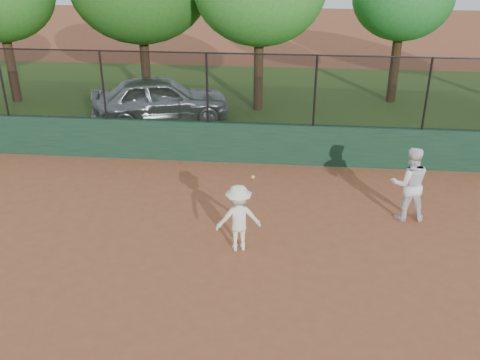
{
  "coord_description": "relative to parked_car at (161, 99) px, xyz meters",
  "views": [
    {
      "loc": [
        1.85,
        -8.44,
        6.24
      ],
      "look_at": [
        0.8,
        2.2,
        1.2
      ],
      "focal_mm": 40.0,
      "sensor_mm": 36.0,
      "label": 1
    }
  ],
  "objects": [
    {
      "name": "player_main",
      "position": [
        3.57,
        -8.09,
        -0.07
      ],
      "size": [
        1.07,
        0.84,
        1.93
      ],
      "color": "white",
      "rests_on": "ground"
    },
    {
      "name": "back_wall",
      "position": [
        2.71,
        -3.39,
        -0.21
      ],
      "size": [
        26.0,
        0.2,
        1.2
      ],
      "primitive_type": "cube",
      "color": "#1C3E29",
      "rests_on": "ground"
    },
    {
      "name": "fence_assembly",
      "position": [
        2.69,
        -3.39,
        1.42
      ],
      "size": [
        26.0,
        0.06,
        2.0
      ],
      "color": "black",
      "rests_on": "back_wall"
    },
    {
      "name": "player_second",
      "position": [
        7.37,
        -6.37,
        0.08
      ],
      "size": [
        0.92,
        0.74,
        1.8
      ],
      "primitive_type": "imported",
      "rotation": [
        0.0,
        0.0,
        3.21
      ],
      "color": "white",
      "rests_on": "ground"
    },
    {
      "name": "grass_strip",
      "position": [
        2.71,
        2.61,
        -0.81
      ],
      "size": [
        36.0,
        12.0,
        0.01
      ],
      "primitive_type": "cube",
      "color": "#2E4C17",
      "rests_on": "ground"
    },
    {
      "name": "parked_car",
      "position": [
        0.0,
        0.0,
        0.0
      ],
      "size": [
        5.13,
        3.23,
        1.63
      ],
      "primitive_type": "imported",
      "rotation": [
        0.0,
        0.0,
        1.87
      ],
      "color": "#A5ABAF",
      "rests_on": "ground"
    },
    {
      "name": "ground",
      "position": [
        2.71,
        -9.39,
        -0.81
      ],
      "size": [
        80.0,
        80.0,
        0.0
      ],
      "primitive_type": "plane",
      "color": "#984F31",
      "rests_on": "ground"
    }
  ]
}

